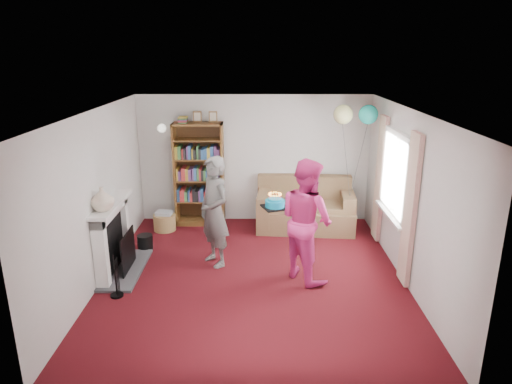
{
  "coord_description": "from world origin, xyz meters",
  "views": [
    {
      "loc": [
        0.07,
        -6.23,
        3.29
      ],
      "look_at": [
        0.04,
        0.6,
        1.16
      ],
      "focal_mm": 32.0,
      "sensor_mm": 36.0,
      "label": 1
    }
  ],
  "objects_px": {
    "person_striped": "(214,212)",
    "person_magenta": "(306,220)",
    "birthday_cake": "(275,204)",
    "bookcase": "(199,175)",
    "sofa": "(305,209)"
  },
  "relations": [
    {
      "from": "bookcase",
      "to": "person_magenta",
      "type": "relative_size",
      "value": 1.2
    },
    {
      "from": "bookcase",
      "to": "birthday_cake",
      "type": "bearing_deg",
      "value": -56.17
    },
    {
      "from": "person_striped",
      "to": "birthday_cake",
      "type": "xyz_separation_m",
      "value": [
        0.93,
        -0.24,
        0.22
      ]
    },
    {
      "from": "sofa",
      "to": "person_striped",
      "type": "bearing_deg",
      "value": -129.87
    },
    {
      "from": "bookcase",
      "to": "birthday_cake",
      "type": "distance_m",
      "value": 2.5
    },
    {
      "from": "bookcase",
      "to": "birthday_cake",
      "type": "height_order",
      "value": "bookcase"
    },
    {
      "from": "person_magenta",
      "to": "bookcase",
      "type": "bearing_deg",
      "value": 5.0
    },
    {
      "from": "sofa",
      "to": "person_magenta",
      "type": "distance_m",
      "value": 2.13
    },
    {
      "from": "person_striped",
      "to": "person_magenta",
      "type": "height_order",
      "value": "person_magenta"
    },
    {
      "from": "person_striped",
      "to": "person_magenta",
      "type": "bearing_deg",
      "value": 36.21
    },
    {
      "from": "birthday_cake",
      "to": "person_striped",
      "type": "bearing_deg",
      "value": 165.63
    },
    {
      "from": "person_striped",
      "to": "birthday_cake",
      "type": "height_order",
      "value": "person_striped"
    },
    {
      "from": "bookcase",
      "to": "person_magenta",
      "type": "xyz_separation_m",
      "value": [
        1.85,
        -2.28,
        -0.06
      ]
    },
    {
      "from": "sofa",
      "to": "person_magenta",
      "type": "height_order",
      "value": "person_magenta"
    },
    {
      "from": "person_striped",
      "to": "person_magenta",
      "type": "relative_size",
      "value": 0.96
    }
  ]
}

